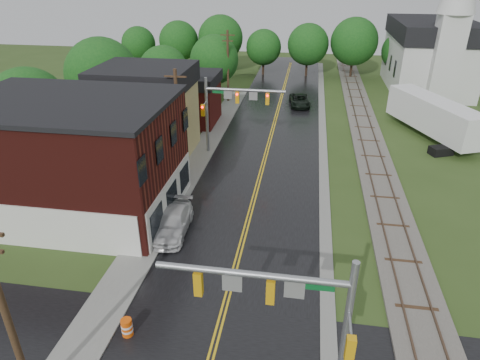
% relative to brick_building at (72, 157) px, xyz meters
% --- Properties ---
extents(main_road, '(10.00, 90.00, 0.02)m').
position_rel_brick_building_xyz_m(main_road, '(12.48, 15.00, -4.15)').
color(main_road, black).
rests_on(main_road, ground).
extents(curb_right, '(0.80, 70.00, 0.12)m').
position_rel_brick_building_xyz_m(curb_right, '(17.88, 20.00, -4.15)').
color(curb_right, gray).
rests_on(curb_right, ground).
extents(sidewalk_left, '(2.40, 50.00, 0.12)m').
position_rel_brick_building_xyz_m(sidewalk_left, '(6.28, 10.00, -4.15)').
color(sidewalk_left, gray).
rests_on(sidewalk_left, ground).
extents(brick_building, '(14.30, 10.30, 8.30)m').
position_rel_brick_building_xyz_m(brick_building, '(0.00, 0.00, 0.00)').
color(brick_building, '#48130F').
rests_on(brick_building, ground).
extents(yellow_house, '(8.00, 7.00, 6.40)m').
position_rel_brick_building_xyz_m(yellow_house, '(1.48, 11.00, -0.95)').
color(yellow_house, tan).
rests_on(yellow_house, ground).
extents(darkred_building, '(7.00, 6.00, 4.40)m').
position_rel_brick_building_xyz_m(darkred_building, '(2.48, 20.00, -1.95)').
color(darkred_building, '#3F0F0C').
rests_on(darkred_building, ground).
extents(church, '(10.40, 18.40, 20.00)m').
position_rel_brick_building_xyz_m(church, '(32.48, 38.74, 1.68)').
color(church, silver).
rests_on(church, ground).
extents(railroad, '(3.20, 80.00, 0.30)m').
position_rel_brick_building_xyz_m(railroad, '(22.48, 20.00, -4.05)').
color(railroad, '#59544C').
rests_on(railroad, ground).
extents(traffic_signal_near, '(7.34, 0.30, 7.20)m').
position_rel_brick_building_xyz_m(traffic_signal_near, '(15.96, -13.00, 0.82)').
color(traffic_signal_near, gray).
rests_on(traffic_signal_near, ground).
extents(traffic_signal_far, '(7.34, 0.43, 7.20)m').
position_rel_brick_building_xyz_m(traffic_signal_far, '(9.01, 12.00, 0.82)').
color(traffic_signal_far, gray).
rests_on(traffic_signal_far, ground).
extents(utility_pole_a, '(1.80, 0.28, 9.00)m').
position_rel_brick_building_xyz_m(utility_pole_a, '(5.68, -15.00, 0.57)').
color(utility_pole_a, '#382616').
rests_on(utility_pole_a, ground).
extents(utility_pole_b, '(1.80, 0.28, 9.00)m').
position_rel_brick_building_xyz_m(utility_pole_b, '(5.68, 7.00, 0.57)').
color(utility_pole_b, '#382616').
rests_on(utility_pole_b, ground).
extents(utility_pole_c, '(1.80, 0.28, 9.00)m').
position_rel_brick_building_xyz_m(utility_pole_c, '(5.68, 29.00, 0.57)').
color(utility_pole_c, '#382616').
rests_on(utility_pole_c, ground).
extents(tree_left_a, '(6.80, 6.80, 8.67)m').
position_rel_brick_building_xyz_m(tree_left_a, '(-7.36, 6.90, 0.96)').
color(tree_left_a, black).
rests_on(tree_left_a, ground).
extents(tree_left_b, '(7.60, 7.60, 9.69)m').
position_rel_brick_building_xyz_m(tree_left_b, '(-5.36, 16.90, 1.57)').
color(tree_left_b, black).
rests_on(tree_left_b, ground).
extents(tree_left_c, '(6.00, 6.00, 7.65)m').
position_rel_brick_building_xyz_m(tree_left_c, '(-1.36, 24.90, 0.36)').
color(tree_left_c, black).
rests_on(tree_left_c, ground).
extents(tree_left_e, '(6.40, 6.40, 8.16)m').
position_rel_brick_building_xyz_m(tree_left_e, '(3.64, 30.90, 0.66)').
color(tree_left_e, black).
rests_on(tree_left_e, ground).
extents(suv_dark, '(2.98, 5.37, 1.42)m').
position_rel_brick_building_xyz_m(suv_dark, '(15.04, 28.41, -3.44)').
color(suv_dark, black).
rests_on(suv_dark, ground).
extents(pickup_white, '(2.37, 5.28, 1.50)m').
position_rel_brick_building_xyz_m(pickup_white, '(7.68, -1.97, -3.40)').
color(pickup_white, silver).
rests_on(pickup_white, ground).
extents(semi_trailer, '(7.51, 12.81, 3.99)m').
position_rel_brick_building_xyz_m(semi_trailer, '(28.93, 19.57, -1.79)').
color(semi_trailer, black).
rests_on(semi_trailer, ground).
extents(construction_barrel, '(0.68, 0.68, 0.97)m').
position_rel_brick_building_xyz_m(construction_barrel, '(8.16, -11.00, -3.67)').
color(construction_barrel, '#EB520A').
rests_on(construction_barrel, ground).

